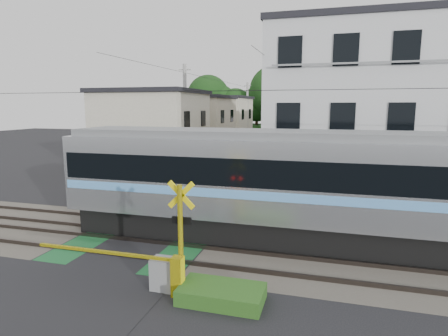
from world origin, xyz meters
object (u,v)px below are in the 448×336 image
(apartment_block, at_px, (364,113))
(pedestrian, at_px, (272,146))
(crossing_signal_far, at_px, (132,194))
(crossing_signal_near, at_px, (166,266))

(apartment_block, distance_m, pedestrian, 19.66)
(crossing_signal_far, relative_size, pedestrian, 2.84)
(crossing_signal_near, xyz_separation_m, crossing_signal_far, (-5.17, 7.31, 0.00))
(crossing_signal_near, xyz_separation_m, apartment_block, (5.91, 13.15, 3.94))
(pedestrian, bearing_deg, crossing_signal_near, 78.40)
(crossing_signal_far, relative_size, apartment_block, 0.46)
(crossing_signal_near, height_order, crossing_signal_far, same)
(apartment_block, bearing_deg, crossing_signal_far, -152.22)
(crossing_signal_near, distance_m, apartment_block, 14.95)
(crossing_signal_far, height_order, pedestrian, crossing_signal_far)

